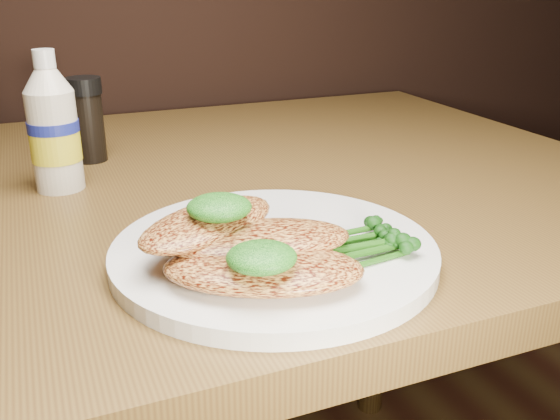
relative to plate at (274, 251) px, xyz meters
name	(u,v)px	position (x,y,z in m)	size (l,w,h in m)	color
plate	(274,251)	(0.00, 0.00, 0.00)	(0.29, 0.29, 0.01)	white
chicken_front	(263,269)	(-0.03, -0.06, 0.02)	(0.15, 0.08, 0.02)	gold
chicken_mid	(260,240)	(-0.02, -0.03, 0.03)	(0.15, 0.07, 0.02)	gold
chicken_back	(208,223)	(-0.06, 0.00, 0.04)	(0.14, 0.07, 0.02)	gold
pesto_front	(261,257)	(-0.04, -0.08, 0.04)	(0.05, 0.05, 0.02)	#08370A
pesto_back	(219,207)	(-0.05, -0.01, 0.05)	(0.05, 0.05, 0.02)	#08370A
broccolini_bundle	(343,243)	(0.04, -0.04, 0.02)	(0.14, 0.11, 0.02)	#1D5011
mayo_bottle	(53,122)	(-0.16, 0.27, 0.07)	(0.06, 0.06, 0.16)	beige
pepper_grinder	(87,120)	(-0.11, 0.37, 0.05)	(0.05, 0.05, 0.11)	black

